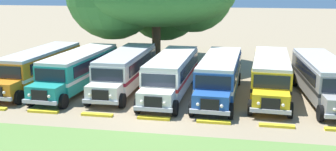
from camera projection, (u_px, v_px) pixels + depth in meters
ground_plane at (156, 116)px, 24.24m from camera, size 220.00×220.00×0.00m
parked_bus_slot_0 at (40, 66)px, 31.07m from camera, size 2.98×10.88×2.82m
parked_bus_slot_1 at (79, 69)px, 30.17m from camera, size 3.20×10.91×2.82m
parked_bus_slot_2 at (126, 68)px, 30.28m from camera, size 2.75×10.85×2.82m
parked_bus_slot_3 at (172, 73)px, 28.82m from camera, size 2.93×10.87×2.82m
parked_bus_slot_4 at (220, 74)px, 28.27m from camera, size 3.12×10.90×2.82m
parked_bus_slot_5 at (271, 74)px, 28.40m from camera, size 3.28×10.93×2.82m
parked_bus_slot_6 at (322, 77)px, 27.51m from camera, size 3.14×10.90×2.82m
curb_wheelstop_1 at (43, 111)px, 24.87m from camera, size 2.00×0.36×0.15m
curb_wheelstop_2 at (97, 115)px, 24.24m from camera, size 2.00×0.36×0.15m
curb_wheelstop_3 at (154, 118)px, 23.62m from camera, size 2.00×0.36×0.15m
curb_wheelstop_4 at (214, 122)px, 23.00m from camera, size 2.00×0.36×0.15m
curb_wheelstop_5 at (277, 126)px, 22.37m from camera, size 2.00×0.36×0.15m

